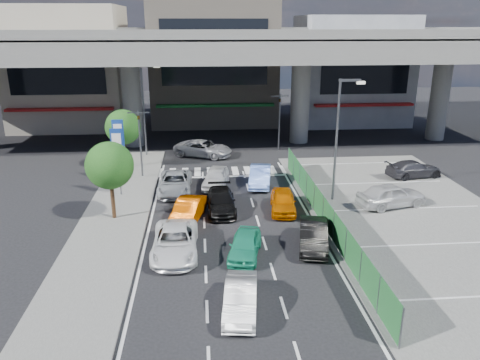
{
  "coord_description": "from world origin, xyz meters",
  "views": [
    {
      "loc": [
        -1.66,
        -22.55,
        11.33
      ],
      "look_at": [
        0.65,
        4.33,
        2.17
      ],
      "focal_mm": 35.0,
      "sensor_mm": 36.0,
      "label": 1
    }
  ],
  "objects": [
    {
      "name": "tree_far",
      "position": [
        -7.8,
        14.5,
        3.39
      ],
      "size": [
        2.8,
        2.8,
        4.8
      ],
      "color": "#382314",
      "rests_on": "ground"
    },
    {
      "name": "taxi_orange_right",
      "position": [
        3.36,
        4.42,
        0.65
      ],
      "size": [
        1.98,
        3.96,
        1.29
      ],
      "primitive_type": "imported",
      "rotation": [
        0.0,
        0.0,
        -0.12
      ],
      "color": "#C35B00",
      "rests_on": "ground"
    },
    {
      "name": "building_center",
      "position": [
        0.0,
        32.97,
        7.49
      ],
      "size": [
        14.0,
        10.9,
        15.0
      ],
      "color": "gray",
      "rests_on": "ground"
    },
    {
      "name": "traffic_cone",
      "position": [
        5.9,
        3.97,
        0.37
      ],
      "size": [
        0.36,
        0.36,
        0.63
      ],
      "primitive_type": "cone",
      "rotation": [
        0.0,
        0.0,
        0.13
      ],
      "color": "#F43F0D",
      "rests_on": "parking_lot"
    },
    {
      "name": "hatch_white_back_mid",
      "position": [
        -0.22,
        -6.11,
        0.62
      ],
      "size": [
        1.76,
        3.87,
        1.23
      ],
      "primitive_type": "imported",
      "rotation": [
        0.0,
        0.0,
        -0.13
      ],
      "color": "silver",
      "rests_on": "ground"
    },
    {
      "name": "kei_truck_front_right",
      "position": [
        2.56,
        9.49,
        0.69
      ],
      "size": [
        2.14,
        4.37,
        1.38
      ],
      "primitive_type": "imported",
      "rotation": [
        0.0,
        0.0,
        -0.17
      ],
      "color": "#6B92F0",
      "rests_on": "ground"
    },
    {
      "name": "street_lamp_right",
      "position": [
        7.17,
        6.0,
        4.77
      ],
      "size": [
        1.65,
        0.22,
        8.0
      ],
      "color": "#595B60",
      "rests_on": "ground"
    },
    {
      "name": "parked_sedan_dgrey",
      "position": [
        14.45,
        10.17,
        0.69
      ],
      "size": [
        4.54,
        2.43,
        1.25
      ],
      "primitive_type": "imported",
      "rotation": [
        0.0,
        0.0,
        1.74
      ],
      "color": "#2D2D31",
      "rests_on": "parking_lot"
    },
    {
      "name": "tree_near",
      "position": [
        -7.0,
        4.0,
        3.39
      ],
      "size": [
        2.8,
        2.8,
        4.8
      ],
      "color": "#382314",
      "rests_on": "ground"
    },
    {
      "name": "taxi_teal_mid",
      "position": [
        0.42,
        -1.31,
        0.62
      ],
      "size": [
        2.23,
        3.86,
        1.23
      ],
      "primitive_type": "imported",
      "rotation": [
        0.0,
        0.0,
        -0.23
      ],
      "color": "#21A57B",
      "rests_on": "ground"
    },
    {
      "name": "sedan_white_mid_left",
      "position": [
        -3.12,
        -0.79,
        0.68
      ],
      "size": [
        2.29,
        4.93,
        1.37
      ],
      "primitive_type": "imported",
      "rotation": [
        0.0,
        0.0,
        -0.0
      ],
      "color": "white",
      "rests_on": "ground"
    },
    {
      "name": "sedan_black_mid",
      "position": [
        -0.51,
        4.79,
        0.63
      ],
      "size": [
        1.81,
        4.36,
        1.26
      ],
      "primitive_type": "imported",
      "rotation": [
        0.0,
        0.0,
        0.01
      ],
      "color": "black",
      "rests_on": "ground"
    },
    {
      "name": "hatch_black_mid_right",
      "position": [
        4.1,
        -0.65,
        0.67
      ],
      "size": [
        2.25,
        4.29,
        1.35
      ],
      "primitive_type": "imported",
      "rotation": [
        0.0,
        0.0,
        -0.21
      ],
      "color": "black",
      "rests_on": "ground"
    },
    {
      "name": "taxi_orange_left",
      "position": [
        -2.54,
        3.39,
        0.66
      ],
      "size": [
        2.31,
        4.22,
        1.32
      ],
      "primitive_type": "imported",
      "rotation": [
        0.0,
        0.0,
        -0.24
      ],
      "color": "#C14900",
      "rests_on": "ground"
    },
    {
      "name": "signboard_far",
      "position": [
        -7.6,
        10.99,
        3.06
      ],
      "size": [
        0.8,
        0.14,
        4.7
      ],
      "color": "#595B60",
      "rests_on": "ground"
    },
    {
      "name": "parked_sedan_white",
      "position": [
        10.35,
        4.46,
        0.82
      ],
      "size": [
        4.76,
        2.78,
        1.52
      ],
      "primitive_type": "imported",
      "rotation": [
        0.0,
        0.0,
        1.8
      ],
      "color": "silver",
      "rests_on": "parking_lot"
    },
    {
      "name": "fence_run",
      "position": [
        5.3,
        1.0,
        0.9
      ],
      "size": [
        0.16,
        22.0,
        1.8
      ],
      "primitive_type": null,
      "color": "#1F5C2B",
      "rests_on": "ground"
    },
    {
      "name": "sidewalk_left",
      "position": [
        -7.0,
        4.0,
        0.06
      ],
      "size": [
        4.0,
        30.0,
        0.12
      ],
      "primitive_type": "cube",
      "color": "#575755",
      "rests_on": "ground"
    },
    {
      "name": "parking_lot",
      "position": [
        11.0,
        2.0,
        0.03
      ],
      "size": [
        12.0,
        28.0,
        0.06
      ],
      "primitive_type": "cube",
      "color": "#575755",
      "rests_on": "ground"
    },
    {
      "name": "building_east",
      "position": [
        16.0,
        31.97,
        5.99
      ],
      "size": [
        12.0,
        10.9,
        12.0
      ],
      "color": "gray",
      "rests_on": "ground"
    },
    {
      "name": "expressway",
      "position": [
        0.0,
        22.0,
        8.76
      ],
      "size": [
        64.0,
        14.0,
        10.75
      ],
      "color": "slate",
      "rests_on": "ground"
    },
    {
      "name": "street_lamp_left",
      "position": [
        -6.33,
        18.0,
        4.77
      ],
      "size": [
        1.65,
        0.22,
        8.0
      ],
      "color": "#595B60",
      "rests_on": "ground"
    },
    {
      "name": "wagon_silver_front_left",
      "position": [
        -3.55,
        8.48,
        0.67
      ],
      "size": [
        2.32,
        4.89,
        1.35
      ],
      "primitive_type": "imported",
      "rotation": [
        0.0,
        0.0,
        -0.02
      ],
      "color": "#A9ADB1",
      "rests_on": "ground"
    },
    {
      "name": "sedan_white_front_mid",
      "position": [
        -0.67,
        9.37,
        0.69
      ],
      "size": [
        2.35,
        4.28,
        1.38
      ],
      "primitive_type": "imported",
      "rotation": [
        0.0,
        0.0,
        -0.19
      ],
      "color": "silver",
      "rests_on": "ground"
    },
    {
      "name": "crossing_wagon_silver",
      "position": [
        -1.47,
        17.51,
        0.71
      ],
      "size": [
        5.59,
        4.14,
        1.41
      ],
      "primitive_type": "imported",
      "rotation": [
        0.0,
        0.0,
        1.17
      ],
      "color": "gray",
      "rests_on": "ground"
    },
    {
      "name": "traffic_light_left",
      "position": [
        -6.2,
        12.0,
        3.94
      ],
      "size": [
        1.6,
        1.24,
        5.2
      ],
      "color": "#595B60",
      "rests_on": "ground"
    },
    {
      "name": "signboard_near",
      "position": [
        -7.2,
        7.99,
        3.06
      ],
      "size": [
        0.8,
        0.14,
        4.7
      ],
      "color": "#595B60",
      "rests_on": "ground"
    },
    {
      "name": "ground",
      "position": [
        0.0,
        0.0,
        0.0
      ],
      "size": [
        120.0,
        120.0,
        0.0
      ],
      "primitive_type": "plane",
      "color": "black",
      "rests_on": "ground"
    },
    {
      "name": "traffic_light_right",
      "position": [
        5.5,
        19.0,
        3.94
      ],
      "size": [
        1.6,
        1.24,
        5.2
      ],
      "color": "#595B60",
      "rests_on": "ground"
    },
    {
      "name": "building_west",
      "position": [
        -16.0,
        31.97,
        6.49
      ],
      "size": [
        12.0,
        10.9,
        13.0
      ],
      "color": "#ABA08A",
      "rests_on": "ground"
    }
  ]
}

